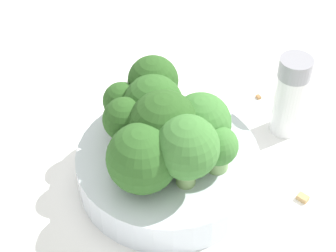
% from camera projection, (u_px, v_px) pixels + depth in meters
% --- Properties ---
extents(ground_plane, '(3.00, 3.00, 0.00)m').
position_uv_depth(ground_plane, '(168.00, 180.00, 0.49)').
color(ground_plane, white).
extents(bowl, '(0.16, 0.16, 0.03)m').
position_uv_depth(bowl, '(168.00, 167.00, 0.48)').
color(bowl, silver).
rests_on(bowl, ground_plane).
extents(broccoli_floret_0, '(0.06, 0.06, 0.07)m').
position_uv_depth(broccoli_floret_0, '(166.00, 128.00, 0.44)').
color(broccoli_floret_0, '#8EB770').
rests_on(broccoli_floret_0, bowl).
extents(broccoli_floret_1, '(0.05, 0.05, 0.05)m').
position_uv_depth(broccoli_floret_1, '(201.00, 123.00, 0.46)').
color(broccoli_floret_1, '#8EB770').
rests_on(broccoli_floret_1, bowl).
extents(broccoli_floret_2, '(0.04, 0.04, 0.06)m').
position_uv_depth(broccoli_floret_2, '(153.00, 82.00, 0.48)').
color(broccoli_floret_2, '#84AD66').
rests_on(broccoli_floret_2, bowl).
extents(broccoli_floret_3, '(0.06, 0.06, 0.06)m').
position_uv_depth(broccoli_floret_3, '(142.00, 159.00, 0.43)').
color(broccoli_floret_3, '#7A9E5B').
rests_on(broccoli_floret_3, bowl).
extents(broccoli_floret_4, '(0.05, 0.05, 0.06)m').
position_uv_depth(broccoli_floret_4, '(153.00, 105.00, 0.47)').
color(broccoli_floret_4, '#7A9E5B').
rests_on(broccoli_floret_4, bowl).
extents(broccoli_floret_5, '(0.04, 0.04, 0.05)m').
position_uv_depth(broccoli_floret_5, '(125.00, 123.00, 0.45)').
color(broccoli_floret_5, '#7A9E5B').
rests_on(broccoli_floret_5, bowl).
extents(broccoli_floret_6, '(0.05, 0.05, 0.07)m').
position_uv_depth(broccoli_floret_6, '(187.00, 149.00, 0.42)').
color(broccoli_floret_6, '#7A9E5B').
rests_on(broccoli_floret_6, bowl).
extents(broccoli_floret_7, '(0.03, 0.03, 0.04)m').
position_uv_depth(broccoli_floret_7, '(125.00, 102.00, 0.48)').
color(broccoli_floret_7, '#8EB770').
rests_on(broccoli_floret_7, bowl).
extents(broccoli_floret_8, '(0.03, 0.03, 0.04)m').
position_uv_depth(broccoli_floret_8, '(218.00, 148.00, 0.45)').
color(broccoli_floret_8, '#84AD66').
rests_on(broccoli_floret_8, bowl).
extents(pepper_shaker, '(0.03, 0.03, 0.08)m').
position_uv_depth(pepper_shaker, '(290.00, 95.00, 0.51)').
color(pepper_shaker, silver).
rests_on(pepper_shaker, ground_plane).
extents(almond_crumb_0, '(0.01, 0.01, 0.01)m').
position_uv_depth(almond_crumb_0, '(303.00, 196.00, 0.47)').
color(almond_crumb_0, tan).
rests_on(almond_crumb_0, ground_plane).
extents(almond_crumb_1, '(0.01, 0.01, 0.01)m').
position_uv_depth(almond_crumb_1, '(259.00, 96.00, 0.57)').
color(almond_crumb_1, olive).
rests_on(almond_crumb_1, ground_plane).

